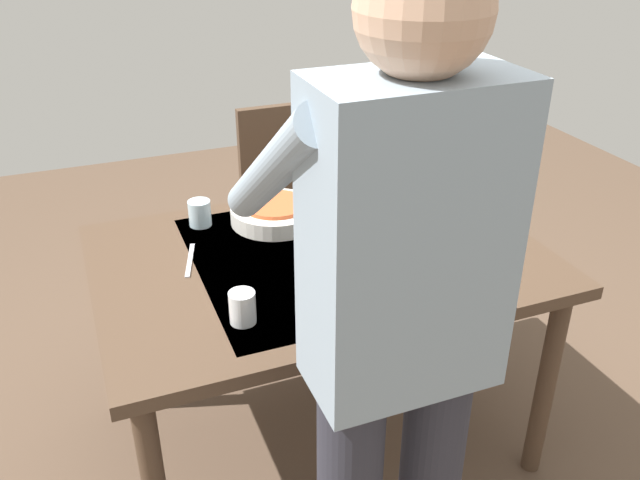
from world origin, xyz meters
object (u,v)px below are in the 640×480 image
chair_near (292,198)px  wine_glass_right (364,286)px  wine_glass_left (468,211)px  person_server (396,335)px  dining_table (320,276)px  water_cup_far_right (200,213)px  dinner_plate_near (442,273)px  side_bowl_salad (388,187)px  water_cup_far_left (434,179)px  water_cup_near_right (358,242)px  water_cup_near_left (242,307)px  serving_bowl_pasta (275,212)px  wine_bottle (356,185)px

chair_near → wine_glass_right: 1.28m
wine_glass_left → wine_glass_right: bearing=30.0°
wine_glass_right → person_server: bearing=74.5°
dining_table → water_cup_far_right: 0.46m
dining_table → wine_glass_right: bearing=85.9°
dinner_plate_near → side_bowl_salad: bearing=-100.3°
chair_near → water_cup_far_left: size_ratio=9.56×
wine_glass_left → water_cup_near_right: wine_glass_left is taller
chair_near → water_cup_near_left: chair_near is taller
wine_glass_left → serving_bowl_pasta: size_ratio=0.50×
person_server → wine_glass_right: size_ratio=11.19×
water_cup_far_left → water_cup_far_right: size_ratio=1.10×
wine_glass_right → serving_bowl_pasta: 0.64m
wine_glass_right → water_cup_far_right: 0.75m
side_bowl_salad → wine_glass_left: bearing=100.2°
water_cup_far_right → serving_bowl_pasta: size_ratio=0.29×
water_cup_near_right → wine_bottle: bearing=-112.7°
water_cup_near_left → water_cup_far_left: (-0.88, -0.55, 0.00)m
serving_bowl_pasta → chair_near: bearing=-114.0°
wine_glass_right → dining_table: bearing=-94.1°
water_cup_far_right → side_bowl_salad: water_cup_far_right is taller
person_server → dinner_plate_near: size_ratio=7.34×
chair_near → water_cup_far_right: size_ratio=10.53×
wine_bottle → wine_glass_left: bearing=129.1°
water_cup_near_right → side_bowl_salad: (-0.28, -0.37, -0.01)m
wine_glass_right → side_bowl_salad: size_ratio=0.84×
water_cup_near_right → water_cup_far_right: 0.55m
water_cup_far_left → wine_glass_right: bearing=48.1°
wine_glass_left → water_cup_near_right: (0.36, -0.04, -0.06)m
chair_near → wine_glass_right: bearing=79.3°
water_cup_far_right → serving_bowl_pasta: (-0.24, 0.07, -0.01)m
chair_near → dinner_plate_near: (-0.08, 1.09, 0.21)m
dinner_plate_near → wine_bottle: bearing=-81.1°
wine_glass_left → water_cup_far_right: bearing=-29.1°
serving_bowl_pasta → side_bowl_salad: same height
dining_table → water_cup_near_left: water_cup_near_left is taller
water_cup_near_right → water_cup_far_right: water_cup_near_right is taller
dining_table → serving_bowl_pasta: 0.30m
water_cup_far_left → person_server: bearing=55.9°
water_cup_near_left → water_cup_near_right: water_cup_near_right is taller
wine_bottle → wine_glass_right: (0.24, 0.58, -0.01)m
dinner_plate_near → wine_glass_left: bearing=-138.3°
wine_bottle → water_cup_near_right: (0.11, 0.26, -0.06)m
water_cup_near_left → dining_table: bearing=-140.7°
water_cup_far_right → side_bowl_salad: bearing=178.6°
water_cup_far_left → water_cup_near_left: bearing=32.0°
water_cup_near_right → wine_glass_right: bearing=67.7°
dining_table → serving_bowl_pasta: serving_bowl_pasta is taller
person_server → water_cup_near_left: (0.19, -0.47, -0.18)m
wine_glass_left → side_bowl_salad: size_ratio=0.84×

